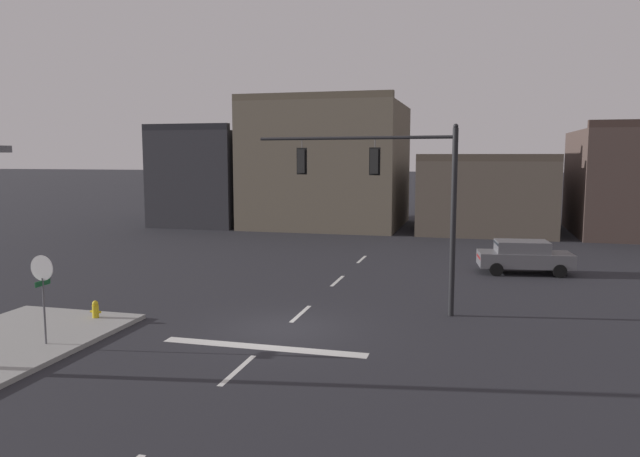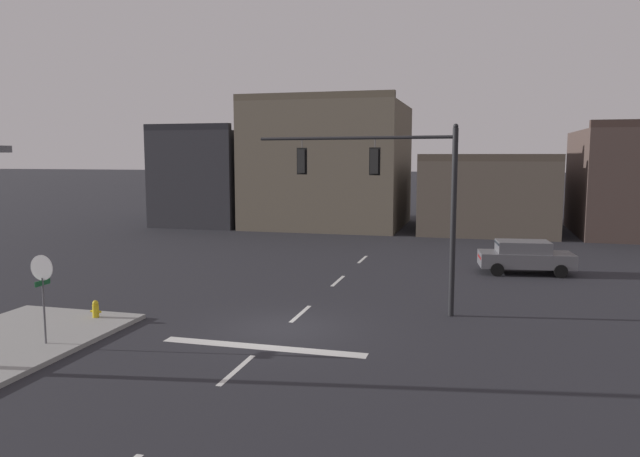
% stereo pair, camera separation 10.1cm
% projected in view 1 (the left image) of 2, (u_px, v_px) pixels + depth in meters
% --- Properties ---
extents(ground_plane, '(400.00, 400.00, 0.00)m').
position_uv_depth(ground_plane, '(284.00, 329.00, 20.09)').
color(ground_plane, '#232328').
extents(sidewalk_near_corner, '(5.00, 8.00, 0.15)m').
position_uv_depth(sidewalk_near_corner, '(1.00, 345.00, 18.15)').
color(sidewalk_near_corner, gray).
rests_on(sidewalk_near_corner, ground).
extents(stop_bar_paint, '(6.40, 0.50, 0.01)m').
position_uv_depth(stop_bar_paint, '(263.00, 347.00, 18.17)').
color(stop_bar_paint, silver).
rests_on(stop_bar_paint, ground).
extents(lane_centreline, '(0.16, 26.40, 0.01)m').
position_uv_depth(lane_centreline, '(301.00, 314.00, 22.01)').
color(lane_centreline, silver).
rests_on(lane_centreline, ground).
extents(signal_mast_near_side, '(7.60, 1.01, 6.84)m').
position_uv_depth(signal_mast_near_side, '(393.00, 184.00, 21.99)').
color(signal_mast_near_side, black).
rests_on(signal_mast_near_side, ground).
extents(stop_sign, '(0.76, 0.64, 2.83)m').
position_uv_depth(stop_sign, '(43.00, 278.00, 17.80)').
color(stop_sign, '#56565B').
rests_on(stop_sign, ground).
extents(car_lot_nearside, '(4.60, 2.31, 1.61)m').
position_uv_depth(car_lot_nearside, '(524.00, 256.00, 29.45)').
color(car_lot_nearside, slate).
rests_on(car_lot_nearside, ground).
extents(fire_hydrant, '(0.40, 0.30, 0.75)m').
position_uv_depth(fire_hydrant, '(96.00, 312.00, 20.93)').
color(fire_hydrant, gold).
rests_on(fire_hydrant, ground).
extents(building_row, '(42.38, 12.09, 10.29)m').
position_uv_depth(building_row, '(399.00, 177.00, 48.10)').
color(building_row, '#2D2D33').
rests_on(building_row, ground).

